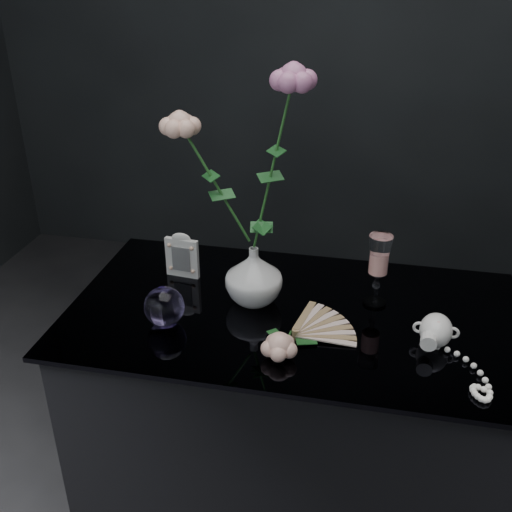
% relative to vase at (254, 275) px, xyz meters
% --- Properties ---
extents(table, '(1.05, 0.58, 0.76)m').
position_rel_vase_xyz_m(table, '(0.10, -0.03, -0.45)').
color(table, black).
rests_on(table, ground).
extents(vase, '(0.15, 0.15, 0.14)m').
position_rel_vase_xyz_m(vase, '(0.00, 0.00, 0.00)').
color(vase, silver).
rests_on(vase, table).
extents(wine_glass, '(0.06, 0.06, 0.18)m').
position_rel_vase_xyz_m(wine_glass, '(0.28, 0.05, 0.02)').
color(wine_glass, white).
rests_on(wine_glass, table).
extents(picture_frame, '(0.10, 0.08, 0.12)m').
position_rel_vase_xyz_m(picture_frame, '(-0.20, 0.08, -0.01)').
color(picture_frame, silver).
rests_on(picture_frame, table).
extents(paperweight, '(0.12, 0.12, 0.09)m').
position_rel_vase_xyz_m(paperweight, '(-0.17, -0.13, -0.03)').
color(paperweight, '#967ECD').
rests_on(paperweight, table).
extents(paper_fan, '(0.33, 0.30, 0.03)m').
position_rel_vase_xyz_m(paper_fan, '(0.12, -0.13, -0.06)').
color(paper_fan, beige).
rests_on(paper_fan, table).
extents(loose_rose, '(0.16, 0.19, 0.06)m').
position_rel_vase_xyz_m(loose_rose, '(0.10, -0.20, -0.04)').
color(loose_rose, '#F6B59F').
rests_on(loose_rose, table).
extents(pearl_jar, '(0.26, 0.27, 0.07)m').
position_rel_vase_xyz_m(pearl_jar, '(0.41, -0.09, -0.03)').
color(pearl_jar, white).
rests_on(pearl_jar, table).
extents(roses, '(0.31, 0.12, 0.46)m').
position_rel_vase_xyz_m(roses, '(-0.02, 0.01, 0.27)').
color(roses, '#FFB89D').
rests_on(roses, vase).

